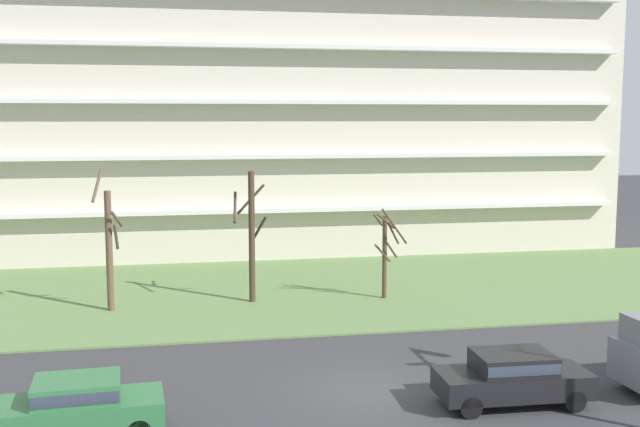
{
  "coord_description": "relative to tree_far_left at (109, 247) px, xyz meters",
  "views": [
    {
      "loc": [
        -5.72,
        -22.42,
        8.32
      ],
      "look_at": [
        -0.28,
        6.0,
        4.75
      ],
      "focal_mm": 43.78,
      "sensor_mm": 36.0,
      "label": 1
    }
  ],
  "objects": [
    {
      "name": "ground",
      "position": [
        8.4,
        -11.48,
        -2.85
      ],
      "size": [
        160.0,
        160.0,
        0.0
      ],
      "primitive_type": "plane",
      "color": "#38383A"
    },
    {
      "name": "grass_lawn_strip",
      "position": [
        8.4,
        2.52,
        -2.81
      ],
      "size": [
        80.0,
        16.0,
        0.08
      ],
      "primitive_type": "cube",
      "color": "#66844C",
      "rests_on": "ground"
    },
    {
      "name": "apartment_building",
      "position": [
        8.4,
        16.52,
        6.34
      ],
      "size": [
        43.71,
        12.96,
        18.39
      ],
      "color": "beige",
      "rests_on": "ground"
    },
    {
      "name": "tree_far_left",
      "position": [
        0.0,
        0.0,
        0.0
      ],
      "size": [
        1.28,
        1.27,
        6.17
      ],
      "color": "brown",
      "rests_on": "ground"
    },
    {
      "name": "tree_left",
      "position": [
        6.12,
        0.52,
        0.3
      ],
      "size": [
        1.58,
        1.54,
        5.95
      ],
      "color": "#423023",
      "rests_on": "ground"
    },
    {
      "name": "tree_center",
      "position": [
        12.2,
        -0.09,
        -0.58
      ],
      "size": [
        1.51,
        1.26,
        4.33
      ],
      "color": "#4C3828",
      "rests_on": "ground"
    },
    {
      "name": "sedan_green_near_left",
      "position": [
        0.13,
        -13.48,
        -1.98
      ],
      "size": [
        4.49,
        2.04,
        1.57
      ],
      "rotation": [
        0.0,
        0.0,
        0.06
      ],
      "color": "#2D6B3D",
      "rests_on": "ground"
    },
    {
      "name": "sedan_black_center_left",
      "position": [
        12.27,
        -13.48,
        -1.98
      ],
      "size": [
        4.46,
        1.95,
        1.57
      ],
      "rotation": [
        0.0,
        0.0,
        -0.03
      ],
      "color": "black",
      "rests_on": "ground"
    }
  ]
}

